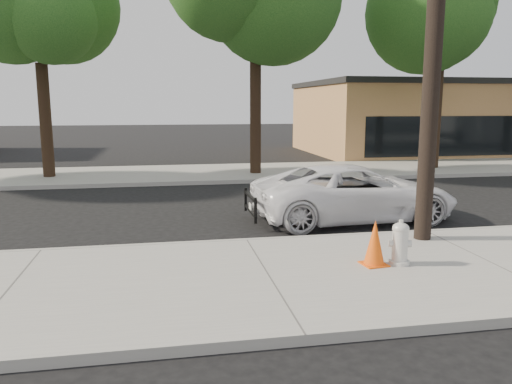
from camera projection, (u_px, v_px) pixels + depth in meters
ground at (233, 223)px, 12.35m from camera, size 120.00×120.00×0.00m
near_sidewalk at (268, 279)px, 8.18m from camera, size 90.00×4.40×0.15m
far_sidewalk at (205, 173)px, 20.57m from camera, size 90.00×5.00×0.15m
curb_near at (247, 243)px, 10.31m from camera, size 90.00×0.12×0.16m
building_main at (457, 119)px, 30.35m from camera, size 18.00×10.00×4.00m
utility_pole at (436, 9)px, 9.56m from camera, size 1.40×0.34×9.00m
tree_b at (42, 13)px, 18.05m from camera, size 4.34×4.20×8.45m
tree_d at (448, 20)px, 20.76m from camera, size 4.50×4.35×8.75m
police_cruiser at (354, 193)px, 12.51m from camera, size 5.21×2.62×1.42m
fire_hydrant at (400, 244)px, 8.65m from camera, size 0.40×0.36×0.74m
traffic_cone at (375, 243)px, 8.60m from camera, size 0.46×0.46×0.80m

